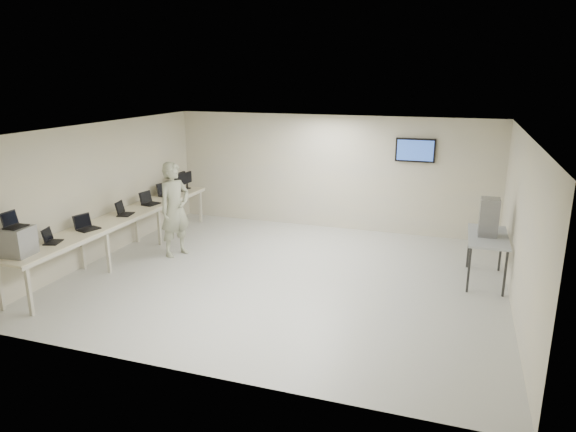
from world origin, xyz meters
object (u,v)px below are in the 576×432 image
(side_table, at_px, (488,239))
(soldier, at_px, (175,209))
(equipment_box, at_px, (18,241))
(workbench, at_px, (122,219))

(side_table, bearing_deg, soldier, -174.90)
(equipment_box, bearing_deg, side_table, 20.40)
(workbench, relative_size, equipment_box, 12.78)
(workbench, xyz_separation_m, equipment_box, (-0.06, -2.60, 0.31))
(workbench, distance_m, soldier, 1.11)
(soldier, bearing_deg, equipment_box, -176.94)
(equipment_box, xyz_separation_m, soldier, (1.06, 3.04, -0.13))
(workbench, bearing_deg, soldier, 24.04)
(workbench, relative_size, soldier, 2.99)
(workbench, bearing_deg, equipment_box, -91.38)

